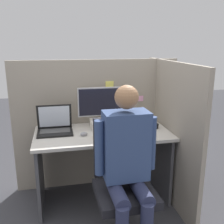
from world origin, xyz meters
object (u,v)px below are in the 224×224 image
at_px(monitor, 105,103).
at_px(office_chair, 123,179).
at_px(paper_box, 106,124).
at_px(carrot_toy, 96,137).
at_px(laptop, 55,127).
at_px(person, 128,161).
at_px(stapler, 154,125).

distance_m(monitor, office_chair, 0.86).
distance_m(paper_box, office_chair, 0.76).
height_order(monitor, carrot_toy, monitor).
bearing_deg(paper_box, office_chair, -89.27).
xyz_separation_m(monitor, laptop, (-0.52, -0.06, -0.21)).
bearing_deg(person, paper_box, 90.31).
height_order(laptop, carrot_toy, laptop).
relative_size(stapler, person, 0.10).
relative_size(laptop, carrot_toy, 2.78).
relative_size(monitor, carrot_toy, 4.61).
xyz_separation_m(paper_box, carrot_toy, (-0.15, -0.32, -0.02)).
relative_size(monitor, stapler, 4.14).
bearing_deg(person, carrot_toy, 105.56).
bearing_deg(paper_box, person, -89.69).
bearing_deg(monitor, office_chair, -89.27).
xyz_separation_m(carrot_toy, person, (0.15, -0.55, -0.00)).
bearing_deg(laptop, paper_box, 6.09).
bearing_deg(person, stapler, 57.16).
bearing_deg(monitor, carrot_toy, -114.60).
distance_m(laptop, office_chair, 0.89).
height_order(monitor, office_chair, monitor).
distance_m(paper_box, stapler, 0.51).
height_order(stapler, office_chair, office_chair).
relative_size(laptop, person, 0.26).
relative_size(carrot_toy, person, 0.09).
bearing_deg(monitor, stapler, -11.94).
relative_size(paper_box, carrot_toy, 2.55).
bearing_deg(carrot_toy, office_chair, -67.94).
height_order(carrot_toy, office_chair, office_chair).
bearing_deg(monitor, paper_box, -90.00).
relative_size(stapler, carrot_toy, 1.11).
height_order(stapler, carrot_toy, stapler).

